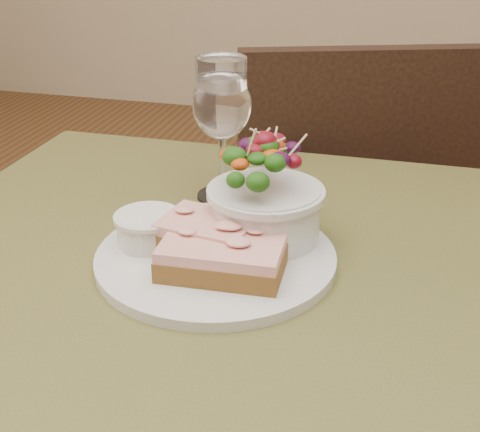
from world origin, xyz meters
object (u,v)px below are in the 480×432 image
(wine_glass, at_px, (222,109))
(dinner_plate, at_px, (216,258))
(sandwich_back, at_px, (208,232))
(ramekin, at_px, (148,228))
(chair_far, at_px, (327,308))
(sandwich_front, at_px, (224,254))
(salad_bowl, at_px, (266,190))
(cafe_table, at_px, (222,354))

(wine_glass, bearing_deg, dinner_plate, -76.22)
(dinner_plate, distance_m, sandwich_back, 0.03)
(dinner_plate, relative_size, ramekin, 3.79)
(dinner_plate, height_order, wine_glass, wine_glass)
(chair_far, bearing_deg, sandwich_back, 64.11)
(sandwich_front, height_order, ramekin, ramekin)
(sandwich_back, relative_size, salad_bowl, 0.88)
(sandwich_back, distance_m, salad_bowl, 0.08)
(sandwich_back, relative_size, ramekin, 1.59)
(chair_far, relative_size, dinner_plate, 3.37)
(dinner_plate, xyz_separation_m, salad_bowl, (0.04, 0.05, 0.07))
(sandwich_front, relative_size, sandwich_back, 1.18)
(wine_glass, bearing_deg, cafe_table, -74.42)
(cafe_table, xyz_separation_m, wine_glass, (-0.06, 0.20, 0.22))
(dinner_plate, bearing_deg, chair_far, 84.56)
(ramekin, bearing_deg, wine_glass, 77.46)
(salad_bowl, xyz_separation_m, wine_glass, (-0.09, 0.12, 0.05))
(ramekin, height_order, wine_glass, wine_glass)
(ramekin, relative_size, wine_glass, 0.40)
(sandwich_back, xyz_separation_m, salad_bowl, (0.05, 0.05, 0.04))
(dinner_plate, height_order, ramekin, ramekin)
(cafe_table, bearing_deg, ramekin, 161.09)
(chair_far, relative_size, sandwich_back, 8.02)
(cafe_table, xyz_separation_m, sandwich_front, (0.00, 0.00, 0.13))
(sandwich_back, bearing_deg, wine_glass, 110.09)
(chair_far, xyz_separation_m, dinner_plate, (-0.06, -0.63, 0.46))
(chair_far, bearing_deg, ramekin, 57.88)
(cafe_table, relative_size, ramekin, 11.37)
(dinner_plate, bearing_deg, sandwich_front, -57.87)
(dinner_plate, bearing_deg, sandwich_back, 157.15)
(ramekin, xyz_separation_m, salad_bowl, (0.12, 0.05, 0.04))
(wine_glass, bearing_deg, sandwich_back, -79.15)
(salad_bowl, distance_m, wine_glass, 0.16)
(ramekin, bearing_deg, dinner_plate, -2.00)
(cafe_table, bearing_deg, chair_far, 86.02)
(dinner_plate, relative_size, salad_bowl, 2.10)
(chair_far, xyz_separation_m, ramekin, (-0.14, -0.62, 0.49))
(sandwich_back, bearing_deg, dinner_plate, -13.62)
(chair_far, relative_size, ramekin, 12.79)
(sandwich_back, relative_size, wine_glass, 0.64)
(salad_bowl, bearing_deg, sandwich_front, -107.78)
(sandwich_back, bearing_deg, sandwich_front, -40.25)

